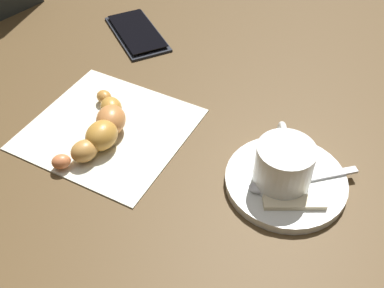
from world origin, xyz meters
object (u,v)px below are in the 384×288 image
teaspoon (286,182)px  croissant (102,128)px  saucer (286,181)px  espresso_cup (286,161)px  napkin (109,128)px  cell_phone (137,33)px  sugar_packet (294,202)px

teaspoon → croissant: size_ratio=0.75×
saucer → espresso_cup: bearing=-160.1°
napkin → cell_phone: bearing=119.6°
saucer → napkin: size_ratio=0.71×
teaspoon → saucer: bearing=109.6°
croissant → cell_phone: bearing=119.0°
croissant → cell_phone: size_ratio=0.93×
saucer → cell_phone: bearing=155.9°
teaspoon → sugar_packet: 0.03m
napkin → croissant: 0.02m
saucer → napkin: (-0.23, -0.04, -0.00)m
croissant → espresso_cup: bearing=15.0°
espresso_cup → napkin: 0.24m
saucer → teaspoon: (0.00, -0.01, 0.01)m
teaspoon → croissant: 0.24m
espresso_cup → cell_phone: size_ratio=0.54×
napkin → sugar_packet: bearing=3.5°
napkin → croissant: bearing=-69.7°
sugar_packet → teaspoon: bearing=100.2°
napkin → croissant: (0.01, -0.02, 0.02)m
espresso_cup → sugar_packet: bearing=-44.5°
teaspoon → napkin: 0.24m
cell_phone → napkin: bearing=-60.4°
saucer → espresso_cup: espresso_cup is taller
croissant → napkin: bearing=110.3°
saucer → croissant: 0.24m
saucer → teaspoon: size_ratio=1.31×
teaspoon → napkin: teaspoon is taller
saucer → sugar_packet: sugar_packet is taller
saucer → croissant: size_ratio=0.99×
espresso_cup → napkin: (-0.23, -0.04, -0.04)m
sugar_packet → napkin: bearing=149.0°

